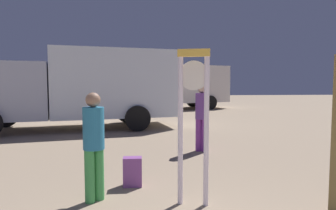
{
  "coord_description": "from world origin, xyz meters",
  "views": [
    {
      "loc": [
        -0.52,
        -1.21,
        1.67
      ],
      "look_at": [
        0.08,
        5.16,
        1.2
      ],
      "focal_mm": 31.05,
      "sensor_mm": 36.0,
      "label": 1
    }
  ],
  "objects": [
    {
      "name": "standing_clock",
      "position": [
        0.19,
        2.67,
        1.31
      ],
      "size": [
        0.44,
        0.19,
        2.13
      ],
      "color": "white",
      "rests_on": "ground_plane"
    },
    {
      "name": "person_near_clock",
      "position": [
        -1.18,
        2.91,
        0.87
      ],
      "size": [
        0.3,
        0.3,
        1.55
      ],
      "color": "green",
      "rests_on": "ground_plane"
    },
    {
      "name": "backpack",
      "position": [
        -0.66,
        3.47,
        0.23
      ],
      "size": [
        0.3,
        0.23,
        0.48
      ],
      "color": "#80428B",
      "rests_on": "ground_plane"
    },
    {
      "name": "person_distant",
      "position": [
        0.97,
        5.77,
        0.93
      ],
      "size": [
        0.32,
        0.32,
        1.66
      ],
      "color": "purple",
      "rests_on": "ground_plane"
    },
    {
      "name": "box_truck_near",
      "position": [
        -2.35,
        9.9,
        1.59
      ],
      "size": [
        7.11,
        3.84,
        2.91
      ],
      "color": "white",
      "rests_on": "ground_plane"
    },
    {
      "name": "box_truck_far",
      "position": [
        2.14,
        17.8,
        1.56
      ],
      "size": [
        7.18,
        4.52,
        2.86
      ],
      "color": "silver",
      "rests_on": "ground_plane"
    }
  ]
}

